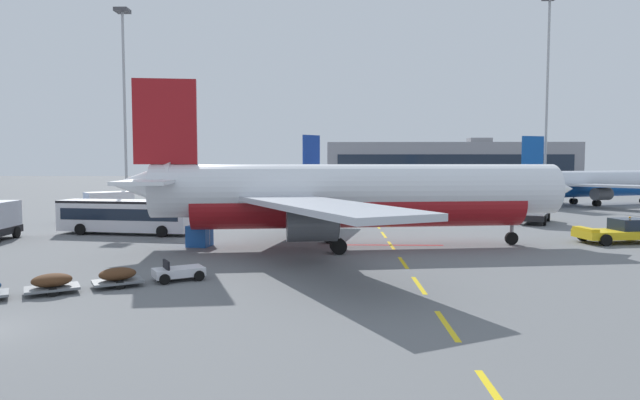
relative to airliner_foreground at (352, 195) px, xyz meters
The scene contains 14 objects.
ground 31.84m from the airliner_foreground, 37.58° to the left, with size 400.00×400.00×0.00m, color slate.
apron_paint_markings 17.13m from the airliner_foreground, 79.50° to the left, with size 8.00×94.67×0.01m.
airliner_foreground is the anchor object (origin of this frame).
pushback_tug 21.64m from the airliner_foreground, ahead, with size 6.35×3.86×2.08m.
airliner_mid_left 55.93m from the airliner_foreground, 48.21° to the left, with size 28.02×26.85×10.10m.
airliner_far_center 53.39m from the airliner_foreground, 105.55° to the left, with size 27.22×27.79×11.48m.
apron_shuttle_bus 21.12m from the airliner_foreground, 160.07° to the left, with size 12.30×4.55×3.00m.
catering_truck 32.12m from the airliner_foreground, 146.07° to the left, with size 6.86×6.40×3.14m.
fuel_service_truck 26.07m from the airliner_foreground, 40.67° to the left, with size 5.22×7.35×3.14m.
baggage_train 19.69m from the airliner_foreground, 134.62° to the right, with size 10.72×7.18×1.14m.
uld_cargo_container 11.93m from the airliner_foreground, behind, with size 1.84×1.81×1.60m.
apron_light_mast_near 45.98m from the airliner_foreground, 132.10° to the left, with size 1.80×1.80×26.88m.
apron_light_mast_far 50.83m from the airliner_foreground, 53.14° to the left, with size 1.80×1.80×29.99m.
terminal_satellite 115.09m from the airliner_foreground, 75.20° to the left, with size 64.74×28.09×13.21m.
Camera 1 is at (13.60, -19.06, 6.29)m, focal length 30.20 mm.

